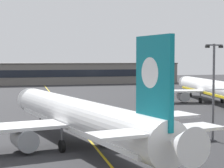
% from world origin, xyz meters
% --- Properties ---
extents(ground_plane, '(400.00, 400.00, 0.00)m').
position_xyz_m(ground_plane, '(0.00, 0.00, 0.00)').
color(ground_plane, '#2D2D30').
extents(taxiway_centreline, '(12.47, 179.61, 0.01)m').
position_xyz_m(taxiway_centreline, '(0.00, 30.00, 0.00)').
color(taxiway_centreline, yellow).
rests_on(taxiway_centreline, ground).
extents(airliner_foreground, '(32.34, 41.30, 11.65)m').
position_xyz_m(airliner_foreground, '(-3.14, 10.54, 3.37)').
color(airliner_foreground, white).
rests_on(airliner_foreground, ground).
extents(airliner_background, '(31.60, 40.34, 11.39)m').
position_xyz_m(airliner_background, '(35.07, 48.79, 3.29)').
color(airliner_background, white).
rests_on(airliner_background, ground).
extents(apron_lamp_post, '(2.24, 0.90, 11.66)m').
position_xyz_m(apron_lamp_post, '(13.07, 9.12, 6.13)').
color(apron_lamp_post, '#515156').
rests_on(apron_lamp_post, ground).
extents(service_car_nearest, '(4.43, 3.99, 1.79)m').
position_xyz_m(service_car_nearest, '(15.42, 29.67, 0.77)').
color(service_car_nearest, slate).
rests_on(service_car_nearest, ground).
extents(safety_cone_by_nose_gear, '(0.44, 0.44, 0.55)m').
position_xyz_m(safety_cone_by_nose_gear, '(-1.21, 27.44, 0.26)').
color(safety_cone_by_nose_gear, orange).
rests_on(safety_cone_by_nose_gear, ground).
extents(terminal_building, '(115.72, 12.40, 8.43)m').
position_xyz_m(terminal_building, '(4.48, 128.47, 4.22)').
color(terminal_building, slate).
rests_on(terminal_building, ground).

